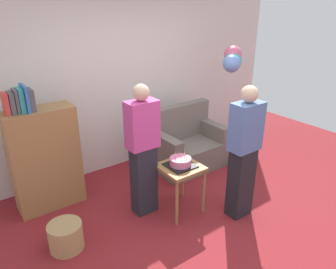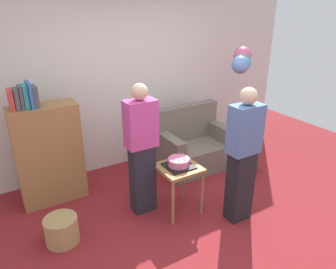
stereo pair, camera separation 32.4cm
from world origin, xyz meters
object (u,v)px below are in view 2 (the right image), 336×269
person_holding_cake (243,156)px  balloon_bunch (242,61)px  wicker_basket (62,230)px  couch (193,146)px  side_table (179,174)px  handbag (251,168)px  birthday_cake (179,163)px  person_blowing_candles (142,150)px  bookshelf (48,152)px

person_holding_cake → balloon_bunch: bearing=-107.7°
person_holding_cake → balloon_bunch: 1.83m
wicker_basket → balloon_bunch: size_ratio=0.20×
couch → side_table: size_ratio=1.76×
handbag → couch: bearing=133.1°
side_table → person_holding_cake: size_ratio=0.38×
side_table → birthday_cake: birthday_cake is taller
person_blowing_candles → balloon_bunch: (1.98, 0.52, 0.78)m
couch → side_table: bearing=-133.6°
couch → bookshelf: 2.14m
bookshelf → balloon_bunch: bearing=-6.1°
bookshelf → wicker_basket: (-0.13, -0.91, -0.53)m
bookshelf → wicker_basket: 1.06m
person_holding_cake → wicker_basket: person_holding_cake is taller
side_table → balloon_bunch: (1.62, 0.78, 1.09)m
person_blowing_candles → wicker_basket: person_blowing_candles is taller
side_table → person_holding_cake: person_holding_cake is taller
person_blowing_candles → balloon_bunch: size_ratio=0.90×
person_blowing_candles → bookshelf: bearing=151.3°
couch → bookshelf: size_ratio=0.69×
couch → person_blowing_candles: 1.44m
person_blowing_candles → person_holding_cake: size_ratio=1.00×
bookshelf → side_table: 1.68m
bookshelf → wicker_basket: size_ratio=4.45×
couch → handbag: (0.63, -0.67, -0.24)m
balloon_bunch → handbag: bearing=-105.4°
bookshelf → couch: bearing=-5.6°
bookshelf → handbag: size_ratio=5.72×
bookshelf → balloon_bunch: 3.05m
couch → side_table: (-0.83, -0.88, 0.19)m
bookshelf → handbag: (2.73, -0.88, -0.58)m
person_blowing_candles → handbag: bearing=12.3°
side_table → person_blowing_candles: (-0.36, 0.25, 0.30)m
side_table → balloon_bunch: 2.10m
couch → balloon_bunch: bearing=-7.2°
balloon_bunch → side_table: bearing=-154.3°
person_holding_cake → couch: bearing=-79.5°
person_blowing_candles → birthday_cake: bearing=-21.3°
side_table → wicker_basket: size_ratio=1.74×
wicker_basket → handbag: 2.86m
person_holding_cake → wicker_basket: bearing=3.7°
birthday_cake → handbag: size_ratio=1.14×
wicker_basket → birthday_cake: bearing=-7.2°
wicker_basket → handbag: (2.86, 0.03, -0.05)m
side_table → birthday_cake: 0.15m
couch → birthday_cake: couch is taller
balloon_bunch → wicker_basket: bearing=-168.7°
wicker_basket → balloon_bunch: balloon_bunch is taller
balloon_bunch → person_blowing_candles: bearing=-165.2°
side_table → wicker_basket: side_table is taller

